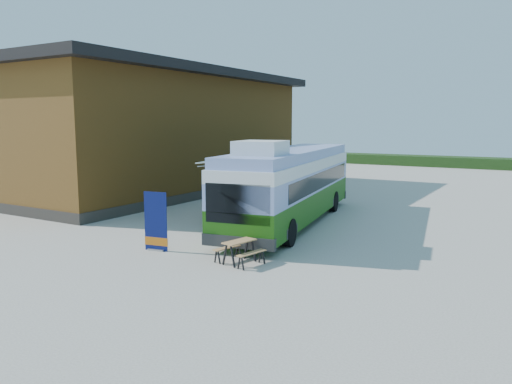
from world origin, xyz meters
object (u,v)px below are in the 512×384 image
Objects in this scene: banner at (156,227)px; person_b at (275,188)px; picnic_table at (239,246)px; person_a at (227,203)px; slurry_tanker at (294,171)px; bus at (291,183)px.

banner is 1.19× the size of person_b.
person_a is at bearing 139.57° from picnic_table.
person_a is at bearing -55.22° from slurry_tanker.
bus is at bearing 3.14° from person_a.
person_a is 11.03m from slurry_tanker.
slurry_tanker is (-1.40, 5.05, 0.41)m from person_b.
bus is 6.65m from picnic_table.
person_b is 0.31× the size of slurry_tanker.
bus reaches higher than person_a.
picnic_table is at bearing -46.04° from slurry_tanker.
person_b is at bearing 65.32° from person_a.
person_b reaches higher than picnic_table.
bus reaches higher than slurry_tanker.
person_a reaches higher than picnic_table.
slurry_tanker is at bearing 105.58° from bus.
person_a is at bearing -154.34° from bus.
picnic_table is (3.28, 0.15, -0.29)m from banner.
banner is 4.94m from person_a.
person_a is at bearing 44.91° from person_b.
person_b is at bearing -51.22° from slurry_tanker.
person_a reaches higher than person_b.
slurry_tanker is (-5.87, 15.58, 0.73)m from picnic_table.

